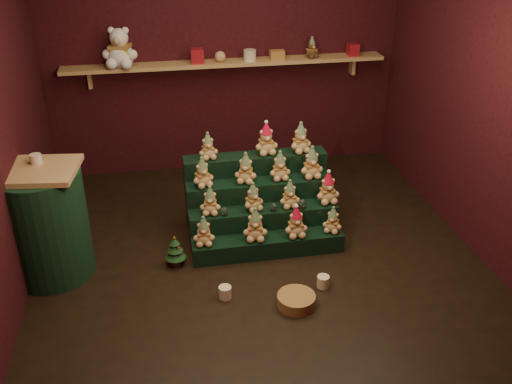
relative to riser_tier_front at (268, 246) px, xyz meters
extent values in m
plane|color=black|center=(-0.10, 0.03, -0.09)|extent=(4.00, 4.00, 0.00)
cube|color=black|center=(-0.10, 2.08, 1.31)|extent=(4.00, 0.10, 2.80)
cube|color=black|center=(-0.10, -2.02, 1.31)|extent=(4.00, 0.10, 2.80)
cube|color=black|center=(1.95, 0.03, 1.31)|extent=(0.10, 4.00, 2.80)
cube|color=tan|center=(-0.10, 1.90, 1.21)|extent=(3.60, 0.26, 0.04)
cube|color=tan|center=(-1.60, 1.97, 1.09)|extent=(0.04, 0.12, 0.20)
cube|color=tan|center=(1.40, 1.97, 1.09)|extent=(0.04, 0.12, 0.20)
cube|color=black|center=(0.00, 0.00, 0.00)|extent=(1.40, 0.22, 0.18)
cube|color=black|center=(0.00, 0.22, 0.09)|extent=(1.40, 0.22, 0.36)
cube|color=black|center=(0.00, 0.44, 0.18)|extent=(1.40, 0.22, 0.54)
cube|color=black|center=(0.00, 0.66, 0.27)|extent=(1.40, 0.22, 0.72)
cylinder|color=black|center=(-0.38, 0.16, 0.28)|extent=(0.06, 0.06, 0.02)
sphere|color=silver|center=(-0.38, 0.16, 0.32)|extent=(0.06, 0.06, 0.06)
cylinder|color=black|center=(0.08, 0.16, 0.28)|extent=(0.06, 0.06, 0.02)
sphere|color=silver|center=(0.08, 0.16, 0.32)|extent=(0.06, 0.06, 0.06)
cylinder|color=black|center=(0.35, 0.16, 0.28)|extent=(0.07, 0.07, 0.03)
sphere|color=silver|center=(0.35, 0.16, 0.33)|extent=(0.07, 0.07, 0.07)
cube|color=tan|center=(-1.91, 0.07, 0.90)|extent=(0.73, 0.63, 0.04)
cylinder|color=black|center=(-1.91, 0.07, 0.40)|extent=(0.71, 0.71, 0.97)
cylinder|color=beige|center=(-1.91, 0.17, 0.96)|extent=(0.10, 0.10, 0.08)
cylinder|color=#4C2F1B|center=(-0.85, -0.03, -0.07)|extent=(0.09, 0.09, 0.05)
cone|color=black|center=(-0.85, -0.03, 0.04)|extent=(0.18, 0.18, 0.09)
cone|color=black|center=(-0.85, -0.03, 0.10)|extent=(0.14, 0.14, 0.08)
cone|color=black|center=(-0.85, -0.03, 0.16)|extent=(0.09, 0.09, 0.06)
cone|color=gold|center=(-0.85, -0.03, 0.21)|extent=(0.03, 0.03, 0.03)
cylinder|color=beige|center=(-0.48, -0.57, -0.04)|extent=(0.11, 0.11, 0.11)
cylinder|color=beige|center=(0.36, -0.58, -0.04)|extent=(0.11, 0.11, 0.11)
cylinder|color=#95663C|center=(0.08, -0.78, -0.04)|extent=(0.36, 0.36, 0.10)
cube|color=#A51922|center=(-0.42, 1.88, 1.31)|extent=(0.14, 0.14, 0.16)
cylinder|color=beige|center=(0.16, 1.88, 1.29)|extent=(0.14, 0.14, 0.12)
cube|color=#A51922|center=(1.36, 1.88, 1.30)|extent=(0.12, 0.12, 0.14)
sphere|color=tan|center=(-0.17, 1.88, 1.29)|extent=(0.12, 0.12, 0.12)
cube|color=#CF551D|center=(0.48, 1.88, 1.28)|extent=(0.16, 0.10, 0.10)
camera|label=1|loc=(-0.91, -4.34, 2.89)|focal=40.00mm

